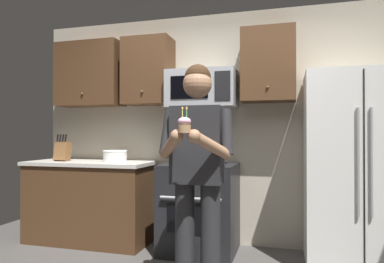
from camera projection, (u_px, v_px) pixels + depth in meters
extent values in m
cube|color=#B7AD99|center=(221.00, 128.00, 3.98)|extent=(4.40, 0.10, 2.60)
cube|color=black|center=(199.00, 208.00, 3.63)|extent=(0.76, 0.66, 0.92)
cube|color=black|center=(191.00, 219.00, 3.31)|extent=(0.48, 0.01, 0.28)
cylinder|color=#99999E|center=(190.00, 199.00, 3.29)|extent=(0.60, 0.03, 0.03)
cylinder|color=black|center=(179.00, 164.00, 3.55)|extent=(0.18, 0.18, 0.01)
cylinder|color=black|center=(214.00, 165.00, 3.46)|extent=(0.18, 0.18, 0.01)
cylinder|color=black|center=(187.00, 162.00, 3.82)|extent=(0.18, 0.18, 0.01)
cylinder|color=black|center=(219.00, 163.00, 3.72)|extent=(0.18, 0.18, 0.01)
cube|color=#9EA0A5|center=(202.00, 89.00, 3.76)|extent=(0.74, 0.40, 0.40)
cube|color=black|center=(189.00, 87.00, 3.59)|extent=(0.40, 0.01, 0.24)
cube|color=black|center=(222.00, 86.00, 3.50)|extent=(0.16, 0.01, 0.30)
cube|color=white|center=(356.00, 170.00, 3.20)|extent=(0.90, 0.72, 1.80)
cylinder|color=gray|center=(358.00, 162.00, 2.85)|extent=(0.02, 0.02, 0.90)
cylinder|color=gray|center=(371.00, 162.00, 2.83)|extent=(0.02, 0.02, 0.90)
cube|color=black|center=(364.00, 174.00, 2.85)|extent=(0.01, 0.01, 1.74)
cube|color=#4C301C|center=(90.00, 75.00, 4.18)|extent=(0.80, 0.34, 0.76)
sphere|color=brown|center=(82.00, 94.00, 4.01)|extent=(0.03, 0.03, 0.03)
cube|color=#4C301C|center=(148.00, 72.00, 3.98)|extent=(0.55, 0.34, 0.76)
sphere|color=brown|center=(142.00, 92.00, 3.81)|extent=(0.03, 0.03, 0.03)
cube|color=#4C301C|center=(268.00, 65.00, 3.62)|extent=(0.55, 0.34, 0.76)
sphere|color=brown|center=(267.00, 87.00, 3.45)|extent=(0.03, 0.03, 0.03)
cube|color=#4C301C|center=(91.00, 203.00, 4.00)|extent=(1.40, 0.62, 0.88)
cube|color=beige|center=(91.00, 163.00, 4.00)|extent=(1.44, 0.66, 0.04)
cube|color=brown|center=(63.00, 151.00, 4.05)|extent=(0.16, 0.15, 0.24)
cylinder|color=black|center=(58.00, 138.00, 4.04)|extent=(0.02, 0.04, 0.09)
cylinder|color=black|center=(60.00, 138.00, 4.03)|extent=(0.02, 0.04, 0.09)
cylinder|color=black|center=(63.00, 138.00, 4.02)|extent=(0.02, 0.04, 0.09)
cylinder|color=black|center=(66.00, 138.00, 4.01)|extent=(0.02, 0.04, 0.09)
cylinder|color=white|center=(115.00, 156.00, 3.94)|extent=(0.27, 0.27, 0.12)
torus|color=white|center=(115.00, 151.00, 3.94)|extent=(0.28, 0.28, 0.02)
cylinder|color=#262628|center=(185.00, 239.00, 2.64)|extent=(0.15, 0.15, 0.86)
cylinder|color=#262628|center=(210.00, 241.00, 2.59)|extent=(0.15, 0.15, 0.86)
cube|color=#262628|center=(197.00, 145.00, 2.62)|extent=(0.38, 0.22, 0.58)
sphere|color=#A37556|center=(197.00, 84.00, 2.63)|extent=(0.22, 0.22, 0.22)
sphere|color=#382314|center=(198.00, 78.00, 2.64)|extent=(0.20, 0.20, 0.20)
cylinder|color=#262628|center=(168.00, 132.00, 2.66)|extent=(0.15, 0.18, 0.35)
cylinder|color=#A37556|center=(170.00, 145.00, 2.48)|extent=(0.26, 0.33, 0.21)
sphere|color=#A37556|center=(177.00, 136.00, 2.33)|extent=(0.09, 0.09, 0.09)
cylinder|color=#262628|center=(226.00, 132.00, 2.54)|extent=(0.15, 0.18, 0.35)
cylinder|color=#A37556|center=(211.00, 146.00, 2.40)|extent=(0.26, 0.33, 0.21)
sphere|color=#A37556|center=(194.00, 136.00, 2.30)|extent=(0.09, 0.09, 0.09)
cylinder|color=#A87F56|center=(184.00, 129.00, 2.30)|extent=(0.08, 0.08, 0.06)
ellipsoid|color=#F2B2CC|center=(184.00, 121.00, 2.30)|extent=(0.09, 0.09, 0.06)
cylinder|color=#4CBF66|center=(187.00, 114.00, 2.29)|extent=(0.01, 0.01, 0.06)
ellipsoid|color=#FFD159|center=(187.00, 109.00, 2.29)|extent=(0.01, 0.01, 0.02)
cylinder|color=#F2D84C|center=(182.00, 114.00, 2.30)|extent=(0.01, 0.01, 0.06)
ellipsoid|color=#FFD159|center=(182.00, 109.00, 2.30)|extent=(0.01, 0.01, 0.02)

